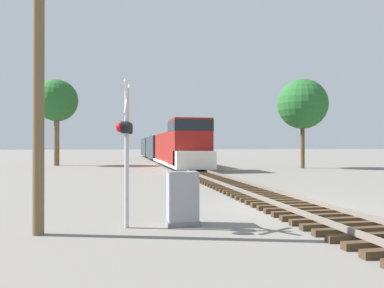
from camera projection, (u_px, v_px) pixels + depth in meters
name	position (u px, v px, depth m)	size (l,w,h in m)	color
ground_plane	(290.00, 208.00, 12.88)	(400.00, 400.00, 0.00)	slate
rail_track_bed	(290.00, 204.00, 12.88)	(2.60, 160.00, 0.31)	#42301E
freight_train	(162.00, 148.00, 50.62)	(3.16, 47.81, 4.35)	maroon
crossing_signal_near	(126.00, 136.00, 9.73)	(0.46, 1.01, 3.81)	#B7B7BC
relay_cabinet	(182.00, 199.00, 10.11)	(0.88, 0.71, 1.44)	slate
utility_pole	(39.00, 46.00, 8.99)	(1.80, 0.27, 8.78)	brown
tree_far_right	(303.00, 104.00, 35.46)	(4.73, 4.73, 8.46)	brown
tree_mid_background	(57.00, 101.00, 40.06)	(4.49, 4.49, 9.24)	brown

